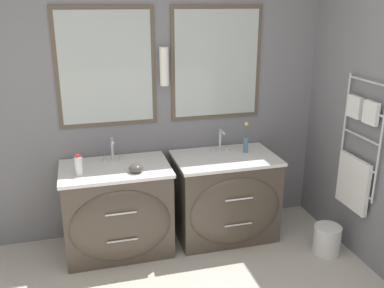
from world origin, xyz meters
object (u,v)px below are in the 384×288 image
Objects in this scene: flower_vase at (246,141)px; vanity_left at (118,210)px; vanity_right at (226,197)px; amenity_bowl at (136,168)px; waste_bin at (327,239)px; toiletry_bottle at (79,165)px.

vanity_left is at bearing -175.13° from flower_vase.
flower_vase is at bearing 25.35° from vanity_right.
flower_vase reaches higher than amenity_bowl.
waste_bin is at bearing -47.87° from flower_vase.
vanity_right is 1.36m from toiletry_bottle.
vanity_right is 5.06× the size of toiletry_bottle.
vanity_right is 0.55m from flower_vase.
vanity_left is at bearing 143.55° from amenity_bowl.
toiletry_bottle is 0.62× the size of flower_vase.
flower_vase reaches higher than waste_bin.
flower_vase reaches higher than vanity_left.
vanity_right is at bearing 0.00° from vanity_left.
flower_vase is at bearing 4.87° from vanity_left.
vanity_left is 1.00× the size of vanity_right.
toiletry_bottle is at bearing -168.13° from vanity_left.
amenity_bowl is at bearing -172.01° from vanity_right.
amenity_bowl is (-0.83, -0.12, 0.42)m from vanity_right.
flower_vase is at bearing 11.82° from amenity_bowl.
flower_vase reaches higher than toiletry_bottle.
vanity_left reaches higher than waste_bin.
vanity_right is at bearing 2.73° from toiletry_bottle.
toiletry_bottle is (-0.29, -0.06, 0.47)m from vanity_left.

